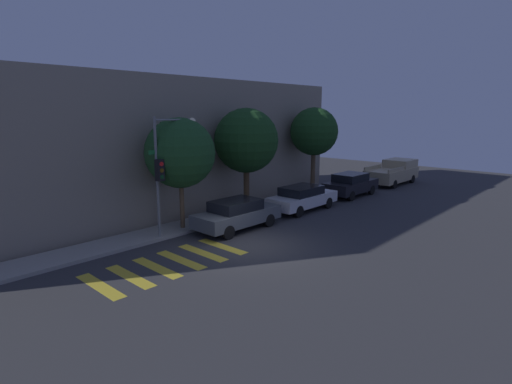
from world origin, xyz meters
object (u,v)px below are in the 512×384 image
at_px(tree_midblock, 246,141).
at_px(sedan_near_corner, 237,214).
at_px(tree_far_end, 314,132).
at_px(pickup_truck, 393,172).
at_px(sedan_far_end, 351,184).
at_px(traffic_light_pole, 167,159).
at_px(tree_near_corner, 180,153).
at_px(sedan_middle, 302,198).

bearing_deg(tree_midblock, sedan_near_corner, -144.30).
relative_size(tree_midblock, tree_far_end, 0.99).
bearing_deg(tree_far_end, pickup_truck, -11.96).
height_order(sedan_far_end, tree_far_end, tree_far_end).
height_order(traffic_light_pole, tree_near_corner, traffic_light_pole).
distance_m(sedan_middle, pickup_truck, 11.72).
height_order(sedan_middle, tree_near_corner, tree_near_corner).
height_order(traffic_light_pole, tree_midblock, tree_midblock).
xyz_separation_m(tree_near_corner, tree_midblock, (4.26, 0.00, 0.33)).
xyz_separation_m(traffic_light_pole, sedan_far_end, (13.30, -1.27, -2.66)).
bearing_deg(sedan_near_corner, traffic_light_pole, 156.20).
height_order(pickup_truck, tree_near_corner, tree_near_corner).
relative_size(sedan_near_corner, tree_midblock, 0.77).
bearing_deg(tree_far_end, sedan_far_end, -43.51).
distance_m(sedan_near_corner, tree_midblock, 4.37).
distance_m(traffic_light_pole, tree_near_corner, 1.16).
relative_size(sedan_near_corner, pickup_truck, 0.83).
height_order(tree_midblock, tree_far_end, tree_far_end).
xyz_separation_m(traffic_light_pole, tree_far_end, (11.46, 0.48, 0.74)).
bearing_deg(pickup_truck, sedan_near_corner, 180.00).
relative_size(pickup_truck, tree_far_end, 0.92).
relative_size(sedan_middle, pickup_truck, 0.86).
distance_m(sedan_near_corner, pickup_truck, 16.82).
xyz_separation_m(traffic_light_pole, sedan_near_corner, (2.88, -1.27, -2.70)).
height_order(traffic_light_pole, sedan_far_end, traffic_light_pole).
relative_size(traffic_light_pole, tree_midblock, 0.93).
bearing_deg(sedan_far_end, sedan_middle, 180.00).
height_order(sedan_far_end, pickup_truck, pickup_truck).
xyz_separation_m(sedan_near_corner, tree_far_end, (8.58, 1.75, 3.44)).
distance_m(traffic_light_pole, tree_far_end, 11.49).
distance_m(sedan_middle, tree_far_end, 5.21).
distance_m(sedan_middle, sedan_far_end, 5.32).
height_order(sedan_far_end, tree_near_corner, tree_near_corner).
height_order(pickup_truck, tree_midblock, tree_midblock).
distance_m(tree_near_corner, tree_midblock, 4.27).
bearing_deg(pickup_truck, traffic_light_pole, 176.31).
bearing_deg(traffic_light_pole, sedan_near_corner, -23.80).
relative_size(sedan_near_corner, tree_far_end, 0.76).
bearing_deg(traffic_light_pole, sedan_far_end, -5.45).
distance_m(tree_midblock, tree_far_end, 6.16).
bearing_deg(sedan_far_end, tree_far_end, 136.49).
distance_m(pickup_truck, tree_far_end, 9.04).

